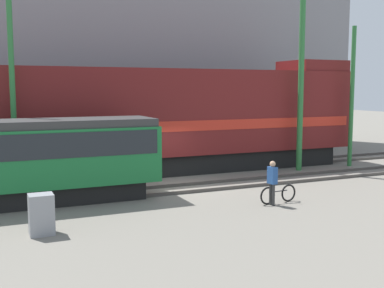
{
  "coord_description": "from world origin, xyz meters",
  "views": [
    {
      "loc": [
        -7.82,
        -19.19,
        4.25
      ],
      "look_at": [
        0.73,
        0.1,
        1.8
      ],
      "focal_mm": 45.0,
      "sensor_mm": 36.0,
      "label": 1
    }
  ],
  "objects_px": {
    "freight_locomotive": "(162,120)",
    "signal_box": "(41,214)",
    "bicycle": "(278,194)",
    "utility_pole_right": "(352,97)",
    "utility_pole_left": "(13,92)",
    "streetcar": "(29,156)",
    "person": "(272,179)",
    "utility_pole_center": "(301,86)"
  },
  "relations": [
    {
      "from": "freight_locomotive",
      "to": "signal_box",
      "type": "bearing_deg",
      "value": -129.57
    },
    {
      "from": "bicycle",
      "to": "signal_box",
      "type": "height_order",
      "value": "signal_box"
    },
    {
      "from": "freight_locomotive",
      "to": "utility_pole_right",
      "type": "height_order",
      "value": "utility_pole_right"
    },
    {
      "from": "freight_locomotive",
      "to": "utility_pole_left",
      "type": "height_order",
      "value": "utility_pole_left"
    },
    {
      "from": "streetcar",
      "to": "utility_pole_left",
      "type": "distance_m",
      "value": 3.13
    },
    {
      "from": "signal_box",
      "to": "utility_pole_left",
      "type": "bearing_deg",
      "value": 92.5
    },
    {
      "from": "streetcar",
      "to": "utility_pole_left",
      "type": "bearing_deg",
      "value": 98.84
    },
    {
      "from": "streetcar",
      "to": "person",
      "type": "bearing_deg",
      "value": -25.02
    },
    {
      "from": "freight_locomotive",
      "to": "person",
      "type": "relative_size",
      "value": 13.15
    },
    {
      "from": "person",
      "to": "utility_pole_left",
      "type": "bearing_deg",
      "value": 145.11
    },
    {
      "from": "freight_locomotive",
      "to": "utility_pole_center",
      "type": "bearing_deg",
      "value": -16.96
    },
    {
      "from": "utility_pole_center",
      "to": "utility_pole_right",
      "type": "relative_size",
      "value": 1.15
    },
    {
      "from": "bicycle",
      "to": "utility_pole_center",
      "type": "bearing_deg",
      "value": 48.0
    },
    {
      "from": "streetcar",
      "to": "bicycle",
      "type": "relative_size",
      "value": 5.76
    },
    {
      "from": "freight_locomotive",
      "to": "utility_pole_left",
      "type": "distance_m",
      "value": 7.47
    },
    {
      "from": "utility_pole_center",
      "to": "signal_box",
      "type": "bearing_deg",
      "value": -155.8
    },
    {
      "from": "utility_pole_right",
      "to": "signal_box",
      "type": "height_order",
      "value": "utility_pole_right"
    },
    {
      "from": "freight_locomotive",
      "to": "signal_box",
      "type": "relative_size",
      "value": 17.9
    },
    {
      "from": "freight_locomotive",
      "to": "person",
      "type": "bearing_deg",
      "value": -80.41
    },
    {
      "from": "utility_pole_left",
      "to": "signal_box",
      "type": "distance_m",
      "value": 7.05
    },
    {
      "from": "streetcar",
      "to": "utility_pole_center",
      "type": "distance_m",
      "value": 13.94
    },
    {
      "from": "freight_locomotive",
      "to": "streetcar",
      "type": "distance_m",
      "value": 7.96
    },
    {
      "from": "streetcar",
      "to": "utility_pole_center",
      "type": "height_order",
      "value": "utility_pole_center"
    },
    {
      "from": "utility_pole_center",
      "to": "streetcar",
      "type": "bearing_deg",
      "value": -171.26
    },
    {
      "from": "freight_locomotive",
      "to": "streetcar",
      "type": "xyz_separation_m",
      "value": [
        -6.72,
        -4.17,
        -0.92
      ]
    },
    {
      "from": "utility_pole_left",
      "to": "utility_pole_center",
      "type": "distance_m",
      "value": 13.87
    },
    {
      "from": "freight_locomotive",
      "to": "utility_pole_center",
      "type": "xyz_separation_m",
      "value": [
        6.83,
        -2.08,
        1.65
      ]
    },
    {
      "from": "utility_pole_right",
      "to": "streetcar",
      "type": "bearing_deg",
      "value": -172.98
    },
    {
      "from": "streetcar",
      "to": "person",
      "type": "xyz_separation_m",
      "value": [
        8.05,
        -3.76,
        -0.79
      ]
    },
    {
      "from": "person",
      "to": "utility_pole_right",
      "type": "xyz_separation_m",
      "value": [
        8.87,
        5.84,
        2.79
      ]
    },
    {
      "from": "utility_pole_right",
      "to": "utility_pole_left",
      "type": "bearing_deg",
      "value": 180.0
    },
    {
      "from": "person",
      "to": "streetcar",
      "type": "bearing_deg",
      "value": 154.98
    },
    {
      "from": "person",
      "to": "signal_box",
      "type": "height_order",
      "value": "person"
    },
    {
      "from": "bicycle",
      "to": "person",
      "type": "distance_m",
      "value": 0.78
    },
    {
      "from": "utility_pole_right",
      "to": "freight_locomotive",
      "type": "bearing_deg",
      "value": 168.46
    },
    {
      "from": "utility_pole_left",
      "to": "utility_pole_center",
      "type": "height_order",
      "value": "utility_pole_center"
    },
    {
      "from": "utility_pole_center",
      "to": "utility_pole_right",
      "type": "height_order",
      "value": "utility_pole_center"
    },
    {
      "from": "bicycle",
      "to": "utility_pole_right",
      "type": "relative_size",
      "value": 0.22
    },
    {
      "from": "utility_pole_right",
      "to": "signal_box",
      "type": "distance_m",
      "value": 18.32
    },
    {
      "from": "signal_box",
      "to": "person",
      "type": "bearing_deg",
      "value": 1.92
    },
    {
      "from": "bicycle",
      "to": "streetcar",
      "type": "bearing_deg",
      "value": 157.06
    },
    {
      "from": "utility_pole_center",
      "to": "utility_pole_left",
      "type": "bearing_deg",
      "value": 180.0
    }
  ]
}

